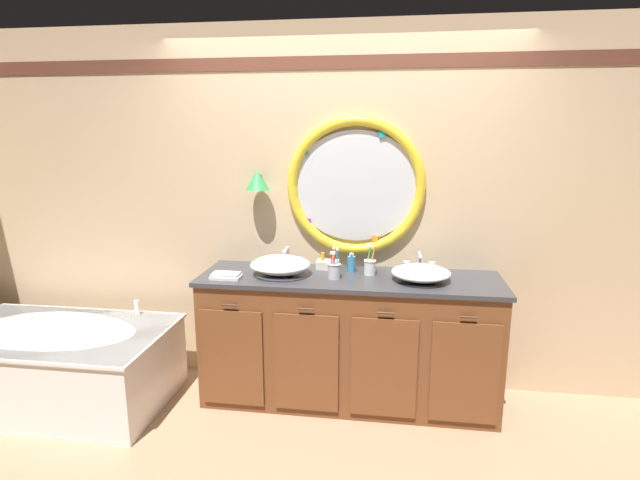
% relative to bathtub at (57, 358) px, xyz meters
% --- Properties ---
extents(ground_plane, '(14.00, 14.00, 0.00)m').
position_rel_bathtub_xyz_m(ground_plane, '(1.90, 0.07, -0.32)').
color(ground_plane, tan).
extents(back_wall_assembly, '(6.40, 0.26, 2.60)m').
position_rel_bathtub_xyz_m(back_wall_assembly, '(1.91, 0.65, 0.99)').
color(back_wall_assembly, '#D6B78E').
rests_on(back_wall_assembly, ground_plane).
extents(vanity_counter, '(2.04, 0.61, 0.91)m').
position_rel_bathtub_xyz_m(vanity_counter, '(2.00, 0.33, 0.13)').
color(vanity_counter, brown).
rests_on(vanity_counter, ground_plane).
extents(bathtub, '(1.54, 0.90, 0.64)m').
position_rel_bathtub_xyz_m(bathtub, '(0.00, 0.00, 0.00)').
color(bathtub, white).
rests_on(bathtub, ground_plane).
extents(sink_basin_left, '(0.41, 0.41, 0.14)m').
position_rel_bathtub_xyz_m(sink_basin_left, '(1.53, 0.30, 0.65)').
color(sink_basin_left, white).
rests_on(sink_basin_left, vanity_counter).
extents(sink_basin_right, '(0.39, 0.39, 0.11)m').
position_rel_bathtub_xyz_m(sink_basin_right, '(2.47, 0.30, 0.63)').
color(sink_basin_right, white).
rests_on(sink_basin_right, vanity_counter).
extents(faucet_set_left, '(0.24, 0.14, 0.15)m').
position_rel_bathtub_xyz_m(faucet_set_left, '(1.53, 0.53, 0.64)').
color(faucet_set_left, silver).
rests_on(faucet_set_left, vanity_counter).
extents(faucet_set_right, '(0.23, 0.13, 0.14)m').
position_rel_bathtub_xyz_m(faucet_set_right, '(2.47, 0.53, 0.64)').
color(faucet_set_right, silver).
rests_on(faucet_set_right, vanity_counter).
extents(toothbrush_holder_left, '(0.09, 0.09, 0.22)m').
position_rel_bathtub_xyz_m(toothbrush_holder_left, '(1.90, 0.27, 0.64)').
color(toothbrush_holder_left, silver).
rests_on(toothbrush_holder_left, vanity_counter).
extents(toothbrush_holder_right, '(0.09, 0.09, 0.22)m').
position_rel_bathtub_xyz_m(toothbrush_holder_right, '(2.13, 0.40, 0.64)').
color(toothbrush_holder_right, white).
rests_on(toothbrush_holder_right, vanity_counter).
extents(soap_dispenser, '(0.05, 0.06, 0.14)m').
position_rel_bathtub_xyz_m(soap_dispenser, '(2.00, 0.44, 0.64)').
color(soap_dispenser, '#388EBC').
rests_on(soap_dispenser, vanity_counter).
extents(folded_hand_towel, '(0.20, 0.12, 0.04)m').
position_rel_bathtub_xyz_m(folded_hand_towel, '(1.19, 0.17, 0.60)').
color(folded_hand_towel, white).
rests_on(folded_hand_towel, vanity_counter).
extents(toiletry_basket, '(0.16, 0.11, 0.12)m').
position_rel_bathtub_xyz_m(toiletry_basket, '(1.83, 0.51, 0.61)').
color(toiletry_basket, beige).
rests_on(toiletry_basket, vanity_counter).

